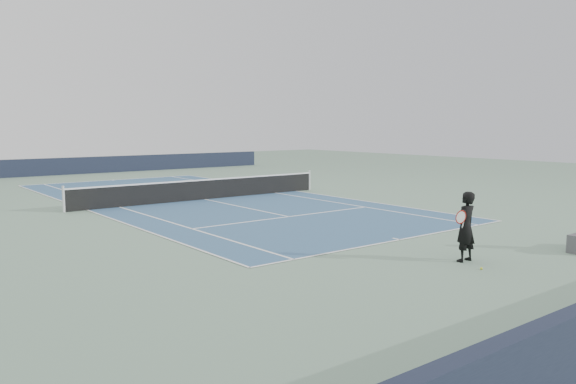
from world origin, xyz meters
TOP-DOWN VIEW (x-y plane):
  - ground at (0.00, 0.00)m, footprint 80.00×80.00m
  - court_surface at (0.00, 0.00)m, footprint 10.97×23.77m
  - tennis_net at (0.00, 0.00)m, footprint 12.90×0.10m
  - windscreen_far at (0.00, 17.88)m, footprint 30.00×0.25m
  - tennis_player at (-0.77, -14.67)m, footprint 0.79×0.50m
  - tennis_ball at (-1.17, -15.43)m, footprint 0.06×0.06m

SIDE VIEW (x-z plane):
  - ground at x=0.00m, z-range 0.00..0.00m
  - court_surface at x=0.00m, z-range 0.00..0.01m
  - tennis_ball at x=-1.17m, z-range 0.00..0.06m
  - tennis_net at x=0.00m, z-range -0.03..1.04m
  - windscreen_far at x=0.00m, z-range 0.00..1.20m
  - tennis_player at x=-0.77m, z-range 0.00..1.80m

